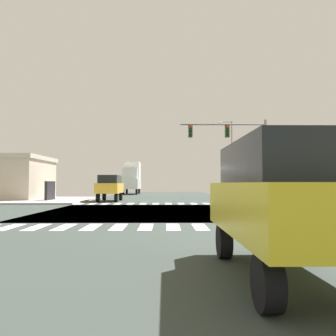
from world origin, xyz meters
TOP-DOWN VIEW (x-y plane):
  - ground at (0.00, 0.00)m, footprint 90.00×90.00m
  - sidewalk_corner_ne at (13.00, 12.00)m, footprint 12.00×12.00m
  - sidewalk_corner_nw at (-13.00, 12.00)m, footprint 12.00×12.00m
  - crosswalk_near at (-0.25, -7.30)m, footprint 13.50×2.00m
  - crosswalk_far at (-0.25, 7.30)m, footprint 13.50×2.00m
  - traffic_signal_mast at (5.44, 7.58)m, footprint 7.02×0.55m
  - street_lamp at (7.88, 21.51)m, footprint 1.78×0.32m
  - box_truck_farside_1 at (-5.00, 31.98)m, footprint 2.40×7.20m
  - suv_queued_1 at (-5.00, 11.28)m, footprint 1.96×4.60m
  - suv_trailing_3 at (2.00, -14.19)m, footprint 1.96×4.60m

SIDE VIEW (x-z plane):
  - ground at x=0.00m, z-range -0.05..0.00m
  - crosswalk_near at x=-0.25m, z-range 0.00..0.01m
  - crosswalk_far at x=-0.25m, z-range 0.00..0.01m
  - sidewalk_corner_ne at x=13.00m, z-range 0.00..0.14m
  - sidewalk_corner_nw at x=-13.00m, z-range 0.00..0.14m
  - suv_queued_1 at x=-5.00m, z-range 0.22..2.56m
  - suv_trailing_3 at x=2.00m, z-range 0.22..2.56m
  - box_truck_farside_1 at x=-5.00m, z-range 0.14..4.99m
  - traffic_signal_mast at x=5.44m, z-range 1.63..8.40m
  - street_lamp at x=7.88m, z-range 0.81..9.97m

